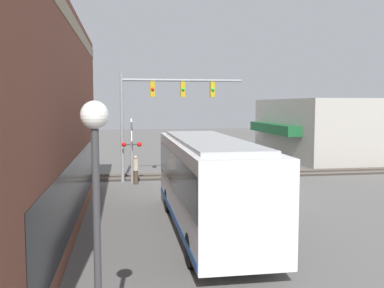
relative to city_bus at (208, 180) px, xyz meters
The scene contains 10 objects.
ground_plane 6.95m from the city_bus, 24.75° to the right, with size 120.00×120.00×0.00m, color #605E5B.
shop_building 25.26m from the city_bus, 37.02° to the right, with size 13.81×11.10×5.11m.
city_bus is the anchor object (origin of this frame).
traffic_signal_gantry 11.13m from the city_bus, ahead, with size 0.42×7.43×6.50m.
crossing_signal 10.52m from the city_bus, 14.20° to the left, with size 1.41×1.18×3.81m.
streetlamp 9.12m from the city_bus, 157.59° to the left, with size 0.44×0.44×4.71m.
rail_track_near 12.53m from the city_bus, 13.06° to the right, with size 2.60×60.00×0.15m.
parked_car_grey 17.41m from the city_bus, 18.11° to the right, with size 4.77×1.82×1.54m.
pedestrian_near_bus 2.50m from the city_bus, 105.06° to the right, with size 0.34×0.34×1.83m.
pedestrian_at_crossing 10.09m from the city_bus, 13.67° to the left, with size 0.34×0.34×1.69m.
Camera 1 is at (-21.21, 5.81, 4.64)m, focal length 40.00 mm.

